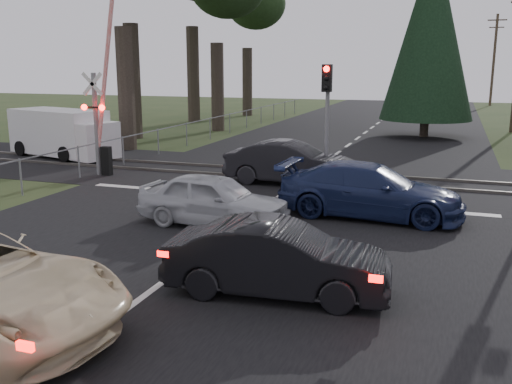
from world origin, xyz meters
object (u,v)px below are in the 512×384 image
at_px(crossing_signal, 101,121).
at_px(dark_hatchback, 278,259).
at_px(traffic_signal_center, 327,104).
at_px(blue_sedan, 370,191).
at_px(white_van, 65,133).
at_px(utility_pole_far, 494,58).
at_px(dark_car_far, 290,163).
at_px(silver_car, 214,200).

xyz_separation_m(crossing_signal, dark_hatchback, (9.51, -8.79, -1.39)).
bearing_deg(dark_hatchback, traffic_signal_center, 2.27).
height_order(blue_sedan, white_van, white_van).
xyz_separation_m(blue_sedan, white_van, (-14.44, 5.95, 0.34)).
bearing_deg(white_van, utility_pole_far, 80.09).
bearing_deg(utility_pole_far, dark_car_far, -101.07).
height_order(silver_car, white_van, white_van).
distance_m(traffic_signal_center, blue_sedan, 4.67).
relative_size(crossing_signal, white_van, 1.22).
relative_size(dark_car_far, white_van, 0.79).
bearing_deg(dark_car_far, white_van, 78.68).
relative_size(traffic_signal_center, dark_car_far, 0.91).
bearing_deg(dark_car_far, traffic_signal_center, -82.52).
bearing_deg(crossing_signal, dark_car_far, 6.09).
height_order(dark_hatchback, blue_sedan, blue_sedan).
bearing_deg(traffic_signal_center, utility_pole_far, 80.40).
height_order(traffic_signal_center, white_van, traffic_signal_center).
bearing_deg(dark_car_far, blue_sedan, -136.26).
bearing_deg(utility_pole_far, traffic_signal_center, -99.60).
height_order(utility_pole_far, dark_car_far, utility_pole_far).
height_order(traffic_signal_center, dark_car_far, traffic_signal_center).
xyz_separation_m(dark_hatchback, dark_car_far, (-2.44, 9.54, 0.08)).
xyz_separation_m(crossing_signal, blue_sedan, (10.32, -2.76, -1.33)).
height_order(crossing_signal, silver_car, crossing_signal).
height_order(utility_pole_far, silver_car, utility_pole_far).
distance_m(dark_hatchback, silver_car, 4.80).
distance_m(utility_pole_far, silver_car, 51.16).
bearing_deg(silver_car, dark_car_far, 0.01).
relative_size(crossing_signal, blue_sedan, 1.39).
xyz_separation_m(crossing_signal, white_van, (-4.12, 3.20, -0.99)).
relative_size(traffic_signal_center, utility_pole_far, 0.46).
height_order(silver_car, dark_car_far, dark_car_far).
distance_m(crossing_signal, dark_hatchback, 13.02).
height_order(utility_pole_far, dark_hatchback, utility_pole_far).
xyz_separation_m(dark_hatchback, white_van, (-13.63, 11.98, 0.40)).
bearing_deg(blue_sedan, silver_car, 123.32).
height_order(crossing_signal, white_van, crossing_signal).
relative_size(utility_pole_far, white_van, 1.57).
xyz_separation_m(silver_car, white_van, (-10.74, 8.15, 0.39)).
bearing_deg(crossing_signal, blue_sedan, -14.95).
xyz_separation_m(traffic_signal_center, blue_sedan, (2.05, -3.65, -2.08)).
bearing_deg(traffic_signal_center, dark_hatchback, -82.71).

